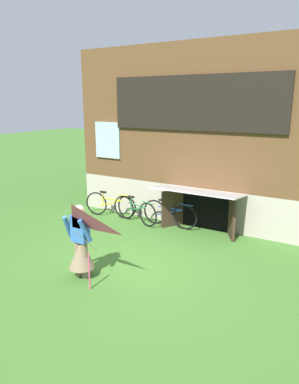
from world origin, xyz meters
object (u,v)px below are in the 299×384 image
at_px(kite, 73,228).
at_px(bicycle_yellow, 110,205).
at_px(person, 81,248).
at_px(bicycle_green, 136,210).
at_px(bicycle_blue, 170,214).

bearing_deg(kite, bicycle_yellow, 118.61).
xyz_separation_m(person, kite, (0.33, -0.53, 0.65)).
distance_m(person, bicycle_green, 3.45).
relative_size(kite, bicycle_green, 1.01).
distance_m(kite, bicycle_yellow, 4.55).
distance_m(bicycle_blue, bicycle_green, 1.01).
distance_m(kite, bicycle_blue, 4.16).
bearing_deg(bicycle_blue, kite, -88.01).
height_order(person, bicycle_green, person).
distance_m(person, kite, 0.90).
distance_m(person, bicycle_blue, 3.53).
bearing_deg(bicycle_yellow, person, -69.98).
xyz_separation_m(person, bicycle_yellow, (-1.81, 3.38, -0.25)).
bearing_deg(bicycle_yellow, bicycle_blue, -4.16).
bearing_deg(bicycle_blue, bicycle_green, -169.77).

